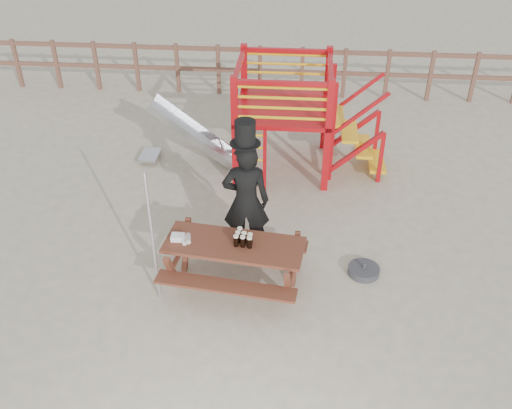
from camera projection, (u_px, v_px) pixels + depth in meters
The scene contains 10 objects.
ground at pixel (256, 291), 8.11m from camera, with size 60.00×60.00×0.00m, color #BEAE93.
back_fence at pixel (281, 66), 13.48m from camera, with size 15.09×0.09×1.20m.
playground_fort at pixel (279, 115), 10.46m from camera, with size 4.71×1.84×2.10m.
picnic_table at pixel (235, 259), 7.96m from camera, with size 2.06×1.54×0.74m.
man_with_hat at pixel (246, 198), 8.27m from camera, with size 0.72×0.50×2.24m.
metal_pole at pixel (153, 240), 7.42m from camera, with size 0.04×0.04×2.04m, color #B2B2B7.
parasol_base at pixel (364, 270), 8.39m from camera, with size 0.46×0.46×0.20m.
paper_bag at pixel (178, 237), 7.86m from camera, with size 0.18×0.14×0.08m, color white.
stout_pints at pixel (243, 239), 7.76m from camera, with size 0.26×0.27×0.17m.
empty_glasses at pixel (186, 240), 7.77m from camera, with size 0.12×0.10×0.15m.
Camera 1 is at (0.52, -6.01, 5.55)m, focal length 40.00 mm.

